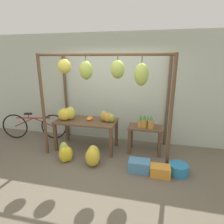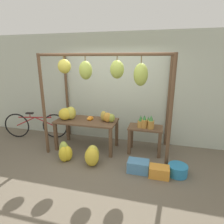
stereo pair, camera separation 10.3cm
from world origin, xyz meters
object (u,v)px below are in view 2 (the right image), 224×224
(banana_pile_ground_left, at_px, (65,153))
(banana_pile_ground_right, at_px, (92,156))
(orange_pile, at_px, (90,118))
(blue_bucket, at_px, (178,170))
(parked_bicycle, at_px, (36,125))
(fruit_crate_purple, at_px, (159,172))
(pineapple_cluster, at_px, (146,123))
(papaya_pile, at_px, (107,117))
(banana_pile_on_table, at_px, (67,114))
(fruit_crate_white, at_px, (138,166))

(banana_pile_ground_left, height_order, banana_pile_ground_right, banana_pile_ground_left)
(orange_pile, distance_m, blue_bucket, 2.24)
(banana_pile_ground_left, height_order, parked_bicycle, parked_bicycle)
(fruit_crate_purple, bearing_deg, pineapple_cluster, 111.74)
(banana_pile_ground_right, bearing_deg, papaya_pile, 80.28)
(banana_pile_on_table, xyz_separation_m, fruit_crate_purple, (2.23, -0.73, -0.78))
(orange_pile, bearing_deg, fruit_crate_white, -30.53)
(orange_pile, relative_size, fruit_crate_white, 0.41)
(fruit_crate_white, relative_size, fruit_crate_purple, 1.11)
(fruit_crate_white, distance_m, parked_bicycle, 3.15)
(pineapple_cluster, relative_size, fruit_crate_purple, 0.99)
(pineapple_cluster, bearing_deg, fruit_crate_white, -94.47)
(pineapple_cluster, xyz_separation_m, banana_pile_ground_left, (-1.67, -0.75, -0.59))
(orange_pile, relative_size, papaya_pile, 0.42)
(fruit_crate_purple, bearing_deg, banana_pile_ground_right, 176.79)
(banana_pile_ground_right, height_order, blue_bucket, banana_pile_ground_right)
(orange_pile, xyz_separation_m, fruit_crate_white, (1.27, -0.75, -0.66))
(banana_pile_ground_left, distance_m, fruit_crate_white, 1.61)
(blue_bucket, bearing_deg, banana_pile_on_table, 167.29)
(fruit_crate_white, bearing_deg, banana_pile_on_table, 160.28)
(pineapple_cluster, distance_m, blue_bucket, 1.20)
(banana_pile_ground_left, bearing_deg, fruit_crate_purple, -3.07)
(banana_pile_ground_left, bearing_deg, fruit_crate_white, -1.21)
(orange_pile, distance_m, banana_pile_ground_right, 0.99)
(banana_pile_ground_left, distance_m, banana_pile_ground_right, 0.64)
(banana_pile_on_table, relative_size, fruit_crate_white, 1.07)
(banana_pile_on_table, xyz_separation_m, pineapple_cluster, (1.88, 0.14, -0.11))
(banana_pile_on_table, xyz_separation_m, banana_pile_ground_left, (0.22, -0.62, -0.71))
(pineapple_cluster, xyz_separation_m, fruit_crate_white, (-0.06, -0.79, -0.65))
(banana_pile_ground_right, distance_m, blue_bucket, 1.72)
(fruit_crate_white, xyz_separation_m, fruit_crate_purple, (0.41, -0.07, -0.01))
(papaya_pile, bearing_deg, pineapple_cluster, 4.15)
(pineapple_cluster, distance_m, parked_bicycle, 3.08)
(banana_pile_ground_right, distance_m, fruit_crate_white, 0.97)
(banana_pile_on_table, bearing_deg, fruit_crate_white, -19.72)
(blue_bucket, relative_size, parked_bicycle, 0.21)
(orange_pile, distance_m, parked_bicycle, 1.78)
(fruit_crate_white, bearing_deg, orange_pile, 149.47)
(blue_bucket, height_order, parked_bicycle, parked_bicycle)
(fruit_crate_purple, bearing_deg, banana_pile_on_table, 161.92)
(pineapple_cluster, height_order, blue_bucket, pineapple_cluster)
(orange_pile, relative_size, banana_pile_ground_right, 0.41)
(orange_pile, xyz_separation_m, banana_pile_ground_left, (-0.33, -0.72, -0.60))
(banana_pile_ground_left, xyz_separation_m, banana_pile_ground_right, (0.64, -0.03, 0.02))
(orange_pile, height_order, papaya_pile, papaya_pile)
(banana_pile_ground_left, relative_size, fruit_crate_purple, 1.16)
(banana_pile_ground_left, height_order, fruit_crate_purple, banana_pile_ground_left)
(banana_pile_ground_right, relative_size, blue_bucket, 1.13)
(pineapple_cluster, height_order, parked_bicycle, pineapple_cluster)
(banana_pile_ground_right, height_order, fruit_crate_white, banana_pile_ground_right)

